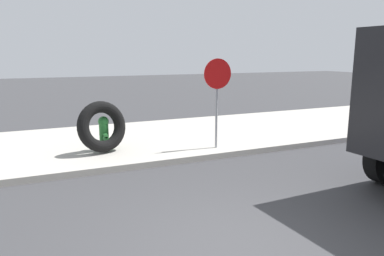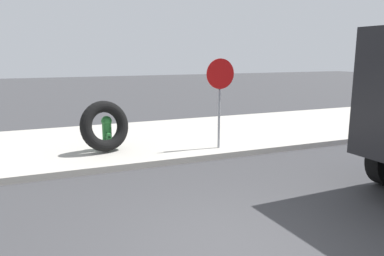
% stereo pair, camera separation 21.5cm
% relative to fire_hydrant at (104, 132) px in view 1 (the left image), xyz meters
% --- Properties ---
extents(ground_plane, '(80.00, 80.00, 0.00)m').
position_rel_fire_hydrant_xyz_m(ground_plane, '(0.75, -5.51, -0.61)').
color(ground_plane, '#38383A').
extents(sidewalk_curb, '(36.00, 5.00, 0.15)m').
position_rel_fire_hydrant_xyz_m(sidewalk_curb, '(0.75, 0.99, -0.53)').
color(sidewalk_curb, '#ADA89E').
rests_on(sidewalk_curb, ground).
extents(fire_hydrant, '(0.27, 0.61, 0.86)m').
position_rel_fire_hydrant_xyz_m(fire_hydrant, '(0.00, 0.00, 0.00)').
color(fire_hydrant, '#2D8438').
rests_on(fire_hydrant, sidewalk_curb).
extents(loose_tire, '(1.36, 0.85, 1.30)m').
position_rel_fire_hydrant_xyz_m(loose_tire, '(-0.09, -0.23, 0.19)').
color(loose_tire, black).
rests_on(loose_tire, sidewalk_curb).
extents(stop_sign, '(0.76, 0.08, 2.29)m').
position_rel_fire_hydrant_xyz_m(stop_sign, '(2.70, -0.99, 1.13)').
color(stop_sign, gray).
rests_on(stop_sign, sidewalk_curb).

